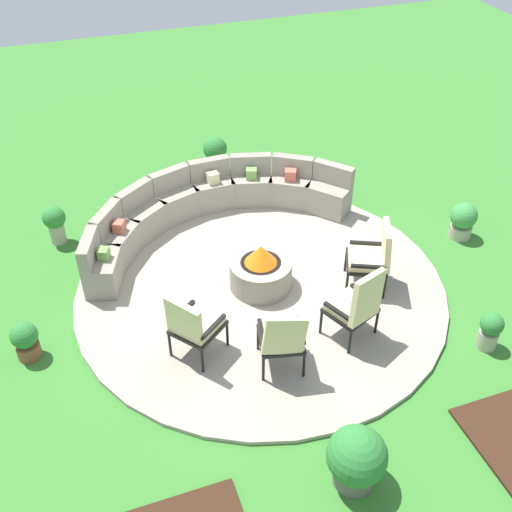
% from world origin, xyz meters
% --- Properties ---
extents(ground_plane, '(24.00, 24.00, 0.00)m').
position_xyz_m(ground_plane, '(0.00, 0.00, 0.00)').
color(ground_plane, '#387A2D').
extents(patio_circle, '(5.30, 5.30, 0.06)m').
position_xyz_m(patio_circle, '(0.00, 0.00, 0.03)').
color(patio_circle, '#9E9384').
rests_on(patio_circle, ground_plane).
extents(fire_pit, '(0.89, 0.89, 0.71)m').
position_xyz_m(fire_pit, '(0.00, 0.00, 0.33)').
color(fire_pit, gray).
rests_on(fire_pit, patio_circle).
extents(curved_stone_bench, '(4.54, 2.12, 0.83)m').
position_xyz_m(curved_stone_bench, '(-0.31, 1.73, 0.39)').
color(curved_stone_bench, gray).
rests_on(curved_stone_bench, patio_circle).
extents(lounge_chair_front_left, '(0.78, 0.79, 1.03)m').
position_xyz_m(lounge_chair_front_left, '(-1.23, -0.98, 0.60)').
color(lounge_chair_front_left, black).
rests_on(lounge_chair_front_left, patio_circle).
extents(lounge_chair_front_right, '(0.64, 0.66, 1.01)m').
position_xyz_m(lounge_chair_front_right, '(-0.29, -1.55, 0.59)').
color(lounge_chair_front_right, black).
rests_on(lounge_chair_front_right, patio_circle).
extents(lounge_chair_back_left, '(0.73, 0.72, 1.12)m').
position_xyz_m(lounge_chair_back_left, '(0.80, -1.36, 0.63)').
color(lounge_chair_back_left, black).
rests_on(lounge_chair_back_left, patio_circle).
extents(lounge_chair_back_right, '(0.76, 0.78, 1.03)m').
position_xyz_m(lounge_chair_back_right, '(1.49, -0.50, 0.60)').
color(lounge_chair_back_right, black).
rests_on(lounge_chair_back_right, patio_circle).
extents(potted_plant_0, '(0.44, 0.44, 0.72)m').
position_xyz_m(potted_plant_0, '(0.34, 3.42, 0.40)').
color(potted_plant_0, brown).
rests_on(potted_plant_0, ground_plane).
extents(potted_plant_1, '(0.30, 0.30, 0.55)m').
position_xyz_m(potted_plant_1, '(2.38, -2.05, 0.30)').
color(potted_plant_1, '#A89E8E').
rests_on(potted_plant_1, ground_plane).
extents(potted_plant_2, '(0.35, 0.35, 0.54)m').
position_xyz_m(potted_plant_2, '(-3.23, -0.25, 0.29)').
color(potted_plant_2, brown).
rests_on(potted_plant_2, ground_plane).
extents(potted_plant_3, '(0.63, 0.63, 0.76)m').
position_xyz_m(potted_plant_3, '(-0.12, -3.21, 0.40)').
color(potted_plant_3, '#605B56').
rests_on(potted_plant_3, ground_plane).
extents(potted_plant_4, '(0.42, 0.42, 0.61)m').
position_xyz_m(potted_plant_4, '(3.47, 0.14, 0.33)').
color(potted_plant_4, '#A89E8E').
rests_on(potted_plant_4, ground_plane).
extents(potted_plant_5, '(0.36, 0.36, 0.64)m').
position_xyz_m(potted_plant_5, '(-2.65, 2.14, 0.38)').
color(potted_plant_5, '#A89E8E').
rests_on(potted_plant_5, ground_plane).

